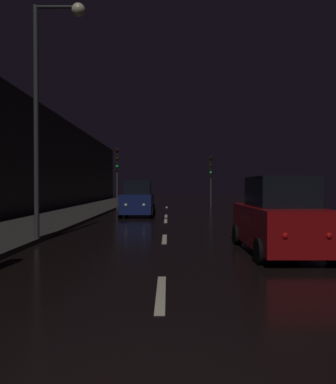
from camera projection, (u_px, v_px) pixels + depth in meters
The scene contains 9 objects.
ground at pixel (166, 210), 27.70m from camera, with size 25.00×84.00×0.02m, color black.
sidewalk_left at pixel (85, 209), 27.70m from camera, with size 4.40×84.00×0.15m, color #33302D.
building_facade_left at pixel (35, 158), 24.14m from camera, with size 0.80×63.00×7.50m, color #2D2B28.
lane_centerline at pixel (166, 222), 18.33m from camera, with size 0.16×27.51×0.01m.
traffic_light_far_left at pixel (117, 164), 28.83m from camera, with size 0.36×0.48×5.04m.
traffic_light_far_right at pixel (211, 170), 32.22m from camera, with size 0.37×0.48×4.68m.
streetlamp_overhead at pixel (49, 87), 11.67m from camera, with size 1.70×0.44×7.84m.
car_approaching_headlights at pixel (138, 200), 22.47m from camera, with size 2.05×4.44×2.24m.
car_parked_right_near at pixel (279, 218), 9.90m from camera, with size 1.95×4.22×2.13m.
Camera 1 is at (0.12, -3.17, 1.86)m, focal length 33.39 mm.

